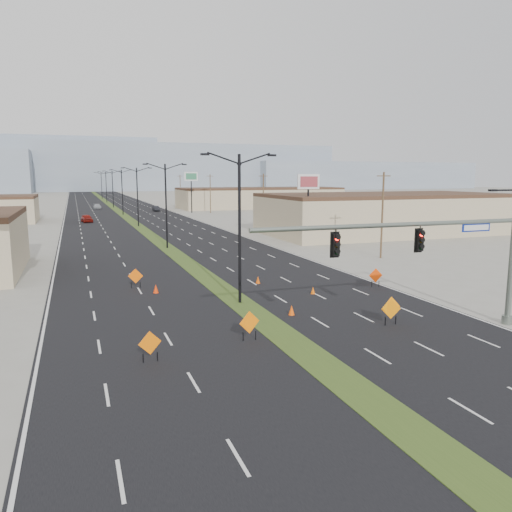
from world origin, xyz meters
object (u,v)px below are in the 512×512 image
object	(u,v)px
streetlight_2	(137,195)
construction_sign_5	(376,276)
cone_3	(156,289)
construction_sign_4	(391,308)
pole_sign_east_near	(308,187)
pole_sign_east_far	(191,179)
construction_sign_2	(136,277)
signal_mast	(448,247)
cone_0	(292,310)
streetlight_0	(240,224)
construction_sign_1	(249,323)
car_left	(87,218)
streetlight_5	(106,186)
streetlight_3	(122,191)
cone_1	(258,280)
car_mid	(156,209)
cone_2	(313,290)
construction_sign_3	(391,310)
streetlight_6	(102,185)
construction_sign_0	(150,344)
streetlight_4	(113,188)
streetlight_1	(166,203)
car_far	(97,207)

from	to	relation	value
streetlight_2	construction_sign_5	world-z (taller)	streetlight_2
cone_3	construction_sign_4	bearing A→B (deg)	-47.61
pole_sign_east_near	pole_sign_east_far	distance (m)	57.31
construction_sign_2	construction_sign_5	distance (m)	18.64
signal_mast	cone_0	world-z (taller)	signal_mast
streetlight_0	construction_sign_1	distance (m)	9.11
streetlight_2	pole_sign_east_near	bearing A→B (deg)	-57.29
car_left	construction_sign_1	distance (m)	75.24
streetlight_5	car_left	bearing A→B (deg)	-96.41
streetlight_3	cone_1	world-z (taller)	streetlight_3
car_mid	construction_sign_5	world-z (taller)	construction_sign_5
construction_sign_4	cone_2	size ratio (longest dim) A/B	3.11
streetlight_3	construction_sign_3	xyz separation A→B (m)	(6.62, -91.89, -4.50)
streetlight_0	streetlight_5	bearing A→B (deg)	90.00
signal_mast	streetlight_6	bearing A→B (deg)	92.75
cone_1	streetlight_6	bearing A→B (deg)	91.17
streetlight_2	construction_sign_4	world-z (taller)	streetlight_2
construction_sign_1	construction_sign_2	bearing A→B (deg)	92.63
car_left	car_mid	bearing A→B (deg)	49.11
streetlight_6	construction_sign_0	xyz separation A→B (m)	(-7.35, -177.00, -4.54)
streetlight_6	construction_sign_3	xyz separation A→B (m)	(6.62, -175.89, -4.50)
construction_sign_1	construction_sign_5	xyz separation A→B (m)	(13.50, 8.77, -0.07)
signal_mast	construction_sign_1	size ratio (longest dim) A/B	10.15
streetlight_3	car_mid	xyz separation A→B (m)	(8.77, 9.09, -4.78)
streetlight_3	pole_sign_east_near	xyz separation A→B (m)	(18.38, -56.61, 1.75)
cone_3	pole_sign_east_far	world-z (taller)	pole_sign_east_far
streetlight_0	construction_sign_0	bearing A→B (deg)	-129.24
construction_sign_0	construction_sign_1	bearing A→B (deg)	1.14
streetlight_4	pole_sign_east_near	bearing A→B (deg)	-77.74
car_mid	construction_sign_3	xyz separation A→B (m)	(-2.15, -100.98, 0.28)
signal_mast	streetlight_2	xyz separation A→B (m)	(-8.56, 66.00, 0.63)
signal_mast	cone_2	distance (m)	11.88
streetlight_0	construction_sign_3	world-z (taller)	streetlight_0
streetlight_4	cone_0	world-z (taller)	streetlight_4
cone_1	signal_mast	bearing A→B (deg)	-71.22
streetlight_6	pole_sign_east_near	size ratio (longest dim) A/B	1.13
streetlight_4	pole_sign_east_near	xyz separation A→B (m)	(18.38, -84.61, 1.75)
streetlight_3	construction_sign_4	world-z (taller)	streetlight_3
streetlight_0	streetlight_1	bearing A→B (deg)	90.00
cone_1	pole_sign_east_far	distance (m)	80.56
construction_sign_1	streetlight_6	bearing A→B (deg)	76.37
construction_sign_5	construction_sign_0	bearing A→B (deg)	-143.70
construction_sign_4	cone_1	distance (m)	13.67
cone_0	pole_sign_east_far	bearing A→B (deg)	81.16
cone_3	pole_sign_east_near	distance (m)	33.12
streetlight_1	cone_3	bearing A→B (deg)	-102.08
streetlight_0	streetlight_2	distance (m)	56.00
construction_sign_3	construction_sign_5	xyz separation A→B (m)	(4.88, 8.98, -0.05)
streetlight_0	pole_sign_east_near	bearing A→B (deg)	56.13
car_far	cone_3	size ratio (longest dim) A/B	6.71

